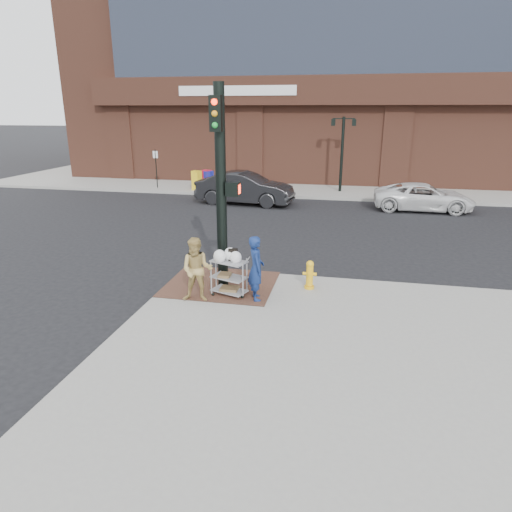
% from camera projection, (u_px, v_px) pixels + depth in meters
% --- Properties ---
extents(ground, '(220.00, 220.00, 0.00)m').
position_uv_depth(ground, '(234.00, 305.00, 11.11)').
color(ground, black).
rests_on(ground, ground).
extents(sidewalk_far, '(65.00, 36.00, 0.15)m').
position_uv_depth(sidewalk_far, '(472.00, 164.00, 38.45)').
color(sidewalk_far, gray).
rests_on(sidewalk_far, ground).
extents(brick_curb_ramp, '(2.80, 2.40, 0.01)m').
position_uv_depth(brick_curb_ramp, '(221.00, 284.00, 12.02)').
color(brick_curb_ramp, '#543427').
rests_on(brick_curb_ramp, sidewalk_near).
extents(lamp_post, '(1.32, 0.22, 4.00)m').
position_uv_depth(lamp_post, '(342.00, 146.00, 24.81)').
color(lamp_post, black).
rests_on(lamp_post, sidewalk_far).
extents(parking_sign, '(0.05, 0.05, 2.20)m').
position_uv_depth(parking_sign, '(156.00, 169.00, 26.35)').
color(parking_sign, black).
rests_on(parking_sign, sidewalk_far).
extents(traffic_signal_pole, '(0.61, 0.51, 5.00)m').
position_uv_depth(traffic_signal_pole, '(222.00, 183.00, 11.05)').
color(traffic_signal_pole, black).
rests_on(traffic_signal_pole, sidewalk_near).
extents(woman_blue, '(0.56, 0.67, 1.58)m').
position_uv_depth(woman_blue, '(256.00, 268.00, 10.84)').
color(woman_blue, navy).
rests_on(woman_blue, sidewalk_near).
extents(pedestrian_tan, '(0.83, 0.69, 1.56)m').
position_uv_depth(pedestrian_tan, '(197.00, 270.00, 10.76)').
color(pedestrian_tan, tan).
rests_on(pedestrian_tan, sidewalk_near).
extents(sedan_dark, '(4.95, 2.14, 1.58)m').
position_uv_depth(sedan_dark, '(245.00, 188.00, 22.64)').
color(sedan_dark, black).
rests_on(sedan_dark, ground).
extents(minivan_white, '(4.55, 2.15, 1.26)m').
position_uv_depth(minivan_white, '(424.00, 197.00, 21.25)').
color(minivan_white, silver).
rests_on(minivan_white, ground).
extents(utility_cart, '(0.96, 0.73, 1.18)m').
position_uv_depth(utility_cart, '(229.00, 274.00, 11.19)').
color(utility_cart, gray).
rests_on(utility_cart, sidewalk_near).
extents(fire_hydrant, '(0.35, 0.25, 0.75)m').
position_uv_depth(fire_hydrant, '(310.00, 274.00, 11.62)').
color(fire_hydrant, yellow).
rests_on(fire_hydrant, sidewalk_near).
extents(newsbox_red, '(0.57, 0.55, 1.08)m').
position_uv_depth(newsbox_red, '(207.00, 179.00, 26.09)').
color(newsbox_red, red).
rests_on(newsbox_red, sidewalk_far).
extents(newsbox_yellow, '(0.57, 0.54, 1.08)m').
position_uv_depth(newsbox_yellow, '(197.00, 180.00, 25.76)').
color(newsbox_yellow, yellow).
rests_on(newsbox_yellow, sidewalk_far).
extents(newsbox_blue, '(0.54, 0.51, 1.04)m').
position_uv_depth(newsbox_blue, '(209.00, 180.00, 26.00)').
color(newsbox_blue, navy).
rests_on(newsbox_blue, sidewalk_far).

